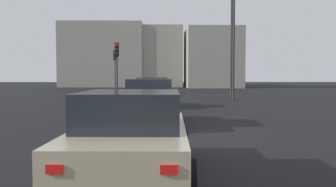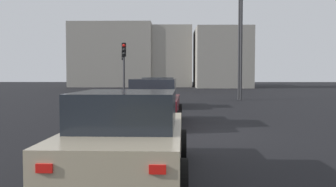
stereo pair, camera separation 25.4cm
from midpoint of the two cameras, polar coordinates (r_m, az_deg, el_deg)
ground_plane at (r=11.56m, az=4.18°, el=-6.58°), size 160.00×160.00×0.20m
car_silver_right_lead at (r=20.93m, az=-2.75°, el=0.10°), size 4.27×2.18×1.64m
car_maroon_right_second at (r=13.47m, az=-3.22°, el=-1.43°), size 4.53×2.07×1.65m
car_beige_right_third at (r=6.58m, az=-6.70°, el=-6.46°), size 4.50×2.16×1.52m
traffic_light_near_left at (r=24.72m, az=-8.12°, el=5.19°), size 0.33×0.30×3.89m
traffic_light_near_right at (r=35.71m, az=-8.32°, el=4.70°), size 0.32×0.28×4.09m
street_lamp_kerbside at (r=27.49m, az=9.43°, el=9.42°), size 0.56×0.36×8.54m
street_lamp_far at (r=26.86m, az=9.74°, el=8.92°), size 0.56×0.36×7.95m
building_facade_left at (r=53.92m, az=6.61°, el=5.35°), size 9.68×7.47×8.25m
building_facade_center at (r=59.44m, az=-1.85°, el=5.45°), size 12.79×7.64×8.89m
building_facade_right at (r=57.79m, az=-9.89°, el=5.71°), size 8.87×11.97×9.37m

